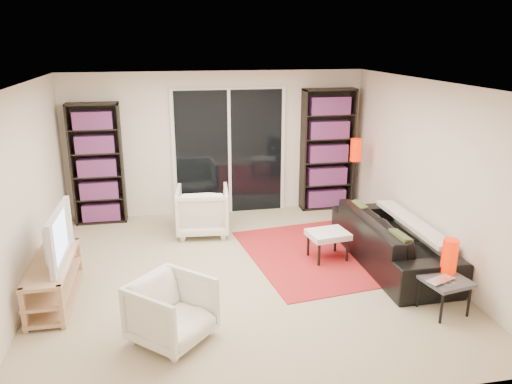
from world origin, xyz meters
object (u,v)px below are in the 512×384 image
(tv_stand, at_px, (54,280))
(sofa, at_px, (392,240))
(floor_lamp, at_px, (355,158))
(side_table, at_px, (445,283))
(bookshelf_right, at_px, (327,150))
(armchair_back, at_px, (203,210))
(ottoman, at_px, (328,236))
(armchair_front, at_px, (172,311))
(bookshelf_left, at_px, (97,164))

(tv_stand, height_order, sofa, sofa)
(tv_stand, distance_m, floor_lamp, 4.89)
(side_table, bearing_deg, bookshelf_right, 92.21)
(sofa, xyz_separation_m, floor_lamp, (0.14, 1.78, 0.69))
(tv_stand, relative_size, armchair_back, 1.66)
(tv_stand, relative_size, ottoman, 2.31)
(armchair_back, bearing_deg, armchair_front, 84.70)
(bookshelf_right, xyz_separation_m, sofa, (0.13, -2.37, -0.72))
(side_table, bearing_deg, armchair_front, 179.75)
(bookshelf_left, height_order, armchair_front, bookshelf_left)
(tv_stand, bearing_deg, bookshelf_left, 84.33)
(bookshelf_right, bearing_deg, floor_lamp, -64.72)
(tv_stand, xyz_separation_m, sofa, (4.24, 0.23, 0.07))
(sofa, height_order, armchair_back, armchair_back)
(bookshelf_left, xyz_separation_m, side_table, (3.99, -3.66, -0.62))
(sofa, bearing_deg, bookshelf_right, 2.85)
(sofa, bearing_deg, side_table, 179.88)
(armchair_back, xyz_separation_m, floor_lamp, (2.53, 0.21, 0.66))
(ottoman, bearing_deg, floor_lamp, 57.83)
(side_table, relative_size, floor_lamp, 0.40)
(tv_stand, bearing_deg, armchair_front, -38.57)
(armchair_back, height_order, side_table, armchair_back)
(bookshelf_left, distance_m, floor_lamp, 4.17)
(bookshelf_left, relative_size, ottoman, 3.37)
(armchair_front, xyz_separation_m, side_table, (2.95, -0.01, 0.03))
(armchair_front, bearing_deg, tv_stand, 94.71)
(armchair_front, xyz_separation_m, floor_lamp, (3.09, 3.05, 0.70))
(sofa, height_order, floor_lamp, floor_lamp)
(armchair_back, bearing_deg, sofa, 152.43)
(bookshelf_left, bearing_deg, bookshelf_right, -0.00)
(armchair_front, relative_size, ottoman, 1.23)
(tv_stand, relative_size, sofa, 0.59)
(tv_stand, xyz_separation_m, armchair_front, (1.30, -1.04, 0.06))
(side_table, bearing_deg, tv_stand, 166.12)
(armchair_front, bearing_deg, side_table, -46.97)
(sofa, bearing_deg, ottoman, 70.71)
(armchair_back, height_order, ottoman, armchair_back)
(bookshelf_right, xyz_separation_m, floor_lamp, (0.28, -0.59, -0.02))
(ottoman, bearing_deg, bookshelf_right, 72.34)
(sofa, xyz_separation_m, side_table, (0.01, -1.28, 0.02))
(bookshelf_right, xyz_separation_m, armchair_back, (-2.25, -0.80, -0.68))
(ottoman, bearing_deg, side_table, -62.53)
(sofa, bearing_deg, armchair_front, 112.94)
(floor_lamp, bearing_deg, armchair_back, -175.20)
(ottoman, height_order, side_table, same)
(armchair_back, xyz_separation_m, side_table, (2.39, -2.85, -0.01))
(tv_stand, xyz_separation_m, armchair_back, (1.86, 1.80, 0.10))
(bookshelf_right, xyz_separation_m, side_table, (0.14, -3.66, -0.70))
(bookshelf_left, height_order, floor_lamp, bookshelf_left)
(bookshelf_left, xyz_separation_m, floor_lamp, (4.13, -0.59, 0.05))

